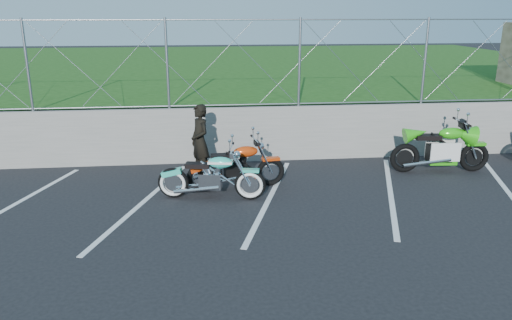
{
  "coord_description": "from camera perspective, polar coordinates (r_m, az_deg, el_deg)",
  "views": [
    {
      "loc": [
        -1.24,
        -7.91,
        3.45
      ],
      "look_at": [
        -0.24,
        1.3,
        0.66
      ],
      "focal_mm": 35.0,
      "sensor_mm": 36.0,
      "label": 1
    }
  ],
  "objects": [
    {
      "name": "chain_link_fence",
      "position": [
        11.54,
        0.02,
        11.03
      ],
      "size": [
        28.0,
        0.03,
        2.0
      ],
      "color": "gray",
      "rests_on": "retaining_wall"
    },
    {
      "name": "retaining_wall",
      "position": [
        11.82,
        0.02,
        3.04
      ],
      "size": [
        30.0,
        0.22,
        1.3
      ],
      "primitive_type": "cube",
      "color": "slate",
      "rests_on": "ground"
    },
    {
      "name": "sportbike_green",
      "position": [
        11.71,
        20.44,
        1.05
      ],
      "size": [
        2.21,
        0.79,
        1.15
      ],
      "rotation": [
        0.0,
        0.0,
        -0.07
      ],
      "color": "black",
      "rests_on": "ground"
    },
    {
      "name": "grass_field",
      "position": [
        21.63,
        -2.88,
        9.3
      ],
      "size": [
        30.0,
        20.0,
        1.3
      ],
      "primitive_type": "cube",
      "color": "#1C4612",
      "rests_on": "ground"
    },
    {
      "name": "cruiser_turquoise",
      "position": [
        9.45,
        -4.98,
        -2.08
      ],
      "size": [
        2.05,
        0.65,
        1.03
      ],
      "rotation": [
        0.0,
        0.0,
        -0.18
      ],
      "color": "black",
      "rests_on": "ground"
    },
    {
      "name": "ground",
      "position": [
        8.72,
        2.52,
        -6.58
      ],
      "size": [
        90.0,
        90.0,
        0.0
      ],
      "primitive_type": "plane",
      "color": "black",
      "rests_on": "ground"
    },
    {
      "name": "parking_lines",
      "position": [
        9.86,
        8.57,
        -3.91
      ],
      "size": [
        18.29,
        4.31,
        0.01
      ],
      "color": "silver",
      "rests_on": "ground"
    },
    {
      "name": "naked_orange",
      "position": [
        9.98,
        -2.09,
        -0.91
      ],
      "size": [
        2.0,
        0.68,
        1.0
      ],
      "rotation": [
        0.0,
        0.0,
        0.13
      ],
      "color": "black",
      "rests_on": "ground"
    },
    {
      "name": "person_standing",
      "position": [
        10.65,
        -6.43,
        2.16
      ],
      "size": [
        0.58,
        0.68,
        1.57
      ],
      "primitive_type": "imported",
      "rotation": [
        0.0,
        0.0,
        -1.14
      ],
      "color": "black",
      "rests_on": "ground"
    }
  ]
}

